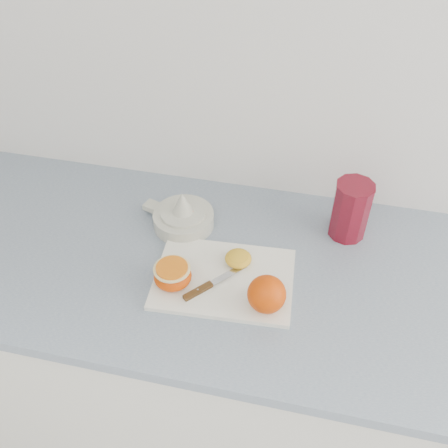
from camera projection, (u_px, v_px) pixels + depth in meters
The scene contains 8 objects.
counter at pixel (261, 371), 1.47m from camera, with size 2.52×0.64×0.89m.
cutting_board at pixel (224, 279), 1.14m from camera, with size 0.31×0.22×0.01m, color white.
whole_orange at pixel (267, 294), 1.04m from camera, with size 0.08×0.08×0.08m.
half_orange at pixel (173, 275), 1.10m from camera, with size 0.08×0.08×0.05m.
squeezed_shell at pixel (238, 258), 1.16m from camera, with size 0.06×0.06×0.03m.
paring_knife at pixel (204, 288), 1.10m from camera, with size 0.12×0.14×0.01m.
citrus_juicer at pixel (183, 216), 1.26m from camera, with size 0.19×0.15×0.10m.
red_tumbler at pixel (350, 212), 1.21m from camera, with size 0.09×0.09×0.15m.
Camera 1 is at (0.32, 0.91, 1.76)m, focal length 40.00 mm.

